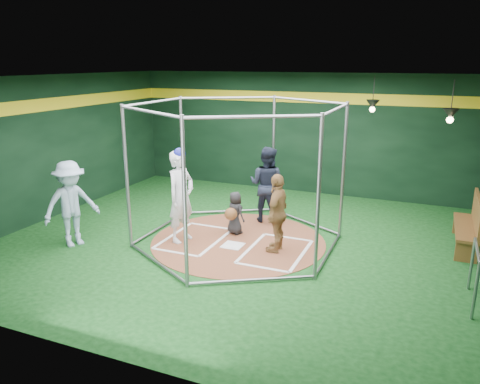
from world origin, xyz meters
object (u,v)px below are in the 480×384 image
at_px(visitor_leopard, 277,213).
at_px(dugout_bench, 471,223).
at_px(batter_figure, 181,196).
at_px(umpire, 267,184).

distance_m(visitor_leopard, dugout_bench, 4.09).
distance_m(batter_figure, dugout_bench, 6.14).
bearing_deg(visitor_leopard, batter_figure, -82.68).
xyz_separation_m(batter_figure, dugout_bench, (5.79, 1.99, -0.47)).
bearing_deg(visitor_leopard, umpire, -153.49).
height_order(batter_figure, visitor_leopard, batter_figure).
bearing_deg(umpire, dugout_bench, -174.66).
xyz_separation_m(umpire, dugout_bench, (4.52, 0.06, -0.38)).
relative_size(batter_figure, umpire, 1.11).
relative_size(visitor_leopard, umpire, 0.88).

